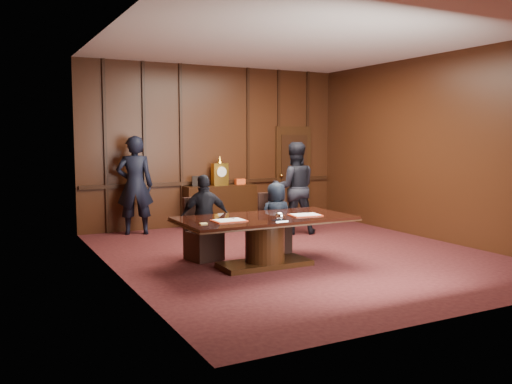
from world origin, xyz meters
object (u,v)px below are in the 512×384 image
Objects in this scene: sideboard at (220,204)px; signatory_right at (276,217)px; conference_table at (265,233)px; witness_left at (135,185)px; witness_right at (294,188)px; signatory_left at (205,218)px.

sideboard is 1.34× the size of signatory_right.
witness_left is at bearing 105.83° from conference_table.
sideboard is 1.87m from witness_right.
witness_right is at bearing -58.05° from sideboard.
sideboard is at bearing -37.22° from witness_right.
sideboard is 3.35m from signatory_left.
witness_right reaches higher than sideboard.
signatory_left reaches higher than signatory_right.
sideboard is 0.81× the size of witness_left.
witness_right is (2.89, -1.39, -0.06)m from witness_left.
signatory_right is at bearing -94.85° from sideboard.
sideboard is at bearing 76.52° from conference_table.
signatory_right is 1.89m from witness_right.
signatory_left reaches higher than conference_table.
conference_table is at bearing 136.87° from signatory_left.
witness_left reaches higher than sideboard.
signatory_left is at bearing 50.19° from witness_right.
signatory_right is (1.30, 0.00, -0.09)m from signatory_left.
conference_table is 1.92× the size of signatory_left.
witness_left is at bearing -4.82° from witness_right.
witness_right is at bearing 49.90° from conference_table.
witness_right is (0.96, -1.55, 0.44)m from sideboard.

